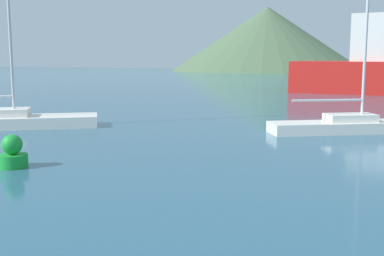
{
  "coord_description": "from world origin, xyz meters",
  "views": [
    {
      "loc": [
        4.26,
        2.1,
        3.11
      ],
      "look_at": [
        -0.68,
        14.0,
        1.2
      ],
      "focal_mm": 45.0,
      "sensor_mm": 36.0,
      "label": 1
    }
  ],
  "objects": [
    {
      "name": "hill_west",
      "position": [
        -22.48,
        110.78,
        7.14
      ],
      "size": [
        43.16,
        43.16,
        14.29
      ],
      "color": "#4C6647",
      "rests_on": "ground_plane"
    },
    {
      "name": "buoy_marker",
      "position": [
        -5.57,
        12.49,
        0.39
      ],
      "size": [
        0.82,
        0.82,
        0.95
      ],
      "color": "green",
      "rests_on": "ground_plane"
    },
    {
      "name": "sailboat_inner",
      "position": [
        2.75,
        22.86,
        0.41
      ],
      "size": [
        6.55,
        4.69,
        10.0
      ],
      "rotation": [
        0.0,
        0.0,
        0.53
      ],
      "color": "white",
      "rests_on": "ground_plane"
    },
    {
      "name": "sailboat_middle",
      "position": [
        -11.62,
        18.22,
        0.38
      ],
      "size": [
        8.06,
        6.23,
        9.85
      ],
      "rotation": [
        0.0,
        0.0,
        0.59
      ],
      "color": "white",
      "rests_on": "ground_plane"
    }
  ]
}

